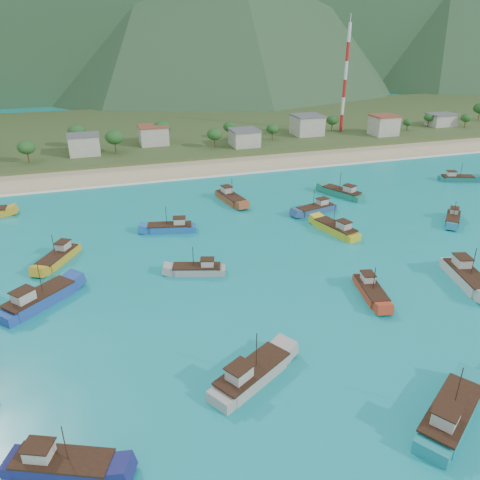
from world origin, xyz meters
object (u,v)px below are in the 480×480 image
object	(u,v)px
boat_10	(336,229)
boat_26	(59,258)
radio_tower	(345,79)
boat_3	(61,465)
boat_23	(251,376)
boat_13	(342,193)
boat_15	(457,179)
boat_4	(171,228)
boat_25	(450,416)
boat_24	(316,209)
boat_11	(39,300)
boat_18	(466,277)
boat_8	(198,270)
boat_1	(371,291)
boat_21	(453,219)
boat_16	(230,198)

from	to	relation	value
boat_10	boat_26	world-z (taller)	boat_10
radio_tower	boat_26	world-z (taller)	radio_tower
boat_3	boat_23	distance (m)	23.05
boat_26	boat_13	bearing A→B (deg)	-135.42
boat_15	boat_23	size ratio (longest dim) A/B	0.82
boat_26	boat_4	bearing A→B (deg)	-130.46
boat_25	boat_24	bearing A→B (deg)	133.82
boat_10	boat_13	bearing A→B (deg)	43.04
boat_24	boat_4	bearing A→B (deg)	77.96
boat_11	boat_18	distance (m)	71.23
boat_3	boat_24	distance (m)	79.39
boat_26	boat_8	bearing A→B (deg)	-176.68
boat_3	boat_24	world-z (taller)	boat_3
boat_26	boat_1	bearing A→B (deg)	-178.83
boat_10	boat_13	world-z (taller)	boat_13
boat_23	boat_11	bearing A→B (deg)	-166.10
boat_4	boat_8	world-z (taller)	boat_4
boat_18	boat_23	size ratio (longest dim) A/B	1.06
boat_4	boat_23	xyz separation A→B (m)	(1.42, -49.42, 0.18)
boat_18	boat_24	distance (m)	39.35
radio_tower	boat_23	xyz separation A→B (m)	(-80.30, -124.43, -20.55)
boat_21	boat_25	bearing A→B (deg)	92.65
radio_tower	boat_3	bearing A→B (deg)	-128.02
radio_tower	boat_16	world-z (taller)	radio_tower
boat_3	boat_11	bearing A→B (deg)	-149.24
boat_11	boat_18	xyz separation A→B (m)	(69.76, -14.40, -0.02)
boat_3	boat_26	world-z (taller)	boat_3
boat_4	boat_24	size ratio (longest dim) A/B	1.01
boat_4	boat_16	bearing A→B (deg)	-38.87
boat_26	boat_18	bearing A→B (deg)	-172.79
boat_10	boat_18	world-z (taller)	boat_18
radio_tower	boat_13	world-z (taller)	radio_tower
boat_11	boat_25	xyz separation A→B (m)	(45.23, -39.69, 0.02)
boat_21	boat_23	distance (m)	69.99
boat_13	boat_25	size ratio (longest dim) A/B	0.92
boat_4	boat_16	size ratio (longest dim) A/B	0.92
boat_3	boat_18	world-z (taller)	boat_18
boat_16	boat_26	distance (m)	45.59
boat_4	boat_21	world-z (taller)	boat_4
boat_1	boat_15	world-z (taller)	boat_1
radio_tower	boat_10	world-z (taller)	radio_tower
boat_10	boat_18	xyz separation A→B (m)	(11.26, -25.67, 0.13)
boat_4	boat_25	world-z (taller)	boat_25
boat_23	boat_13	bearing A→B (deg)	111.72
boat_15	boat_8	bearing A→B (deg)	-49.55
boat_10	boat_21	size ratio (longest dim) A/B	1.36
boat_10	boat_21	world-z (taller)	boat_10
boat_8	boat_13	distance (m)	53.55
radio_tower	boat_21	distance (m)	93.38
boat_11	boat_24	bearing A→B (deg)	70.19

